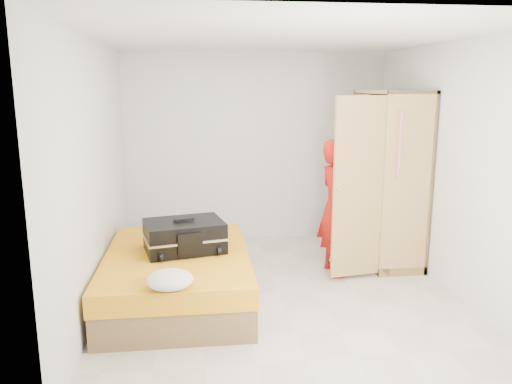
{
  "coord_description": "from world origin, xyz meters",
  "views": [
    {
      "loc": [
        -0.83,
        -4.87,
        2.14
      ],
      "look_at": [
        -0.19,
        0.47,
        1.0
      ],
      "focal_mm": 35.0,
      "sensor_mm": 36.0,
      "label": 1
    }
  ],
  "objects": [
    {
      "name": "suitcase",
      "position": [
        -0.97,
        0.04,
        0.65
      ],
      "size": [
        0.89,
        0.73,
        0.34
      ],
      "rotation": [
        0.0,
        0.0,
        0.22
      ],
      "color": "black",
      "rests_on": "bed"
    },
    {
      "name": "room",
      "position": [
        0.0,
        0.0,
        1.3
      ],
      "size": [
        4.0,
        4.02,
        2.6
      ],
      "color": "beige",
      "rests_on": "ground"
    },
    {
      "name": "bed",
      "position": [
        -1.05,
        -0.03,
        0.25
      ],
      "size": [
        1.42,
        2.02,
        0.5
      ],
      "color": "brown",
      "rests_on": "ground"
    },
    {
      "name": "wardrobe",
      "position": [
        1.45,
        0.85,
        1.0
      ],
      "size": [
        1.17,
        1.27,
        2.1
      ],
      "color": "tan",
      "rests_on": "ground"
    },
    {
      "name": "pillow",
      "position": [
        -1.14,
        0.82,
        0.55
      ],
      "size": [
        0.52,
        0.27,
        0.09
      ],
      "primitive_type": "cube",
      "rotation": [
        0.0,
        0.0,
        0.02
      ],
      "color": "white",
      "rests_on": "bed"
    },
    {
      "name": "round_cushion",
      "position": [
        -1.07,
        -0.93,
        0.57
      ],
      "size": [
        0.39,
        0.39,
        0.15
      ],
      "primitive_type": "ellipsoid",
      "color": "white",
      "rests_on": "bed"
    },
    {
      "name": "person",
      "position": [
        0.74,
        0.53,
        0.79
      ],
      "size": [
        0.43,
        0.61,
        1.57
      ],
      "primitive_type": "imported",
      "rotation": [
        0.0,
        0.0,
        1.67
      ],
      "color": "red",
      "rests_on": "ground"
    }
  ]
}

